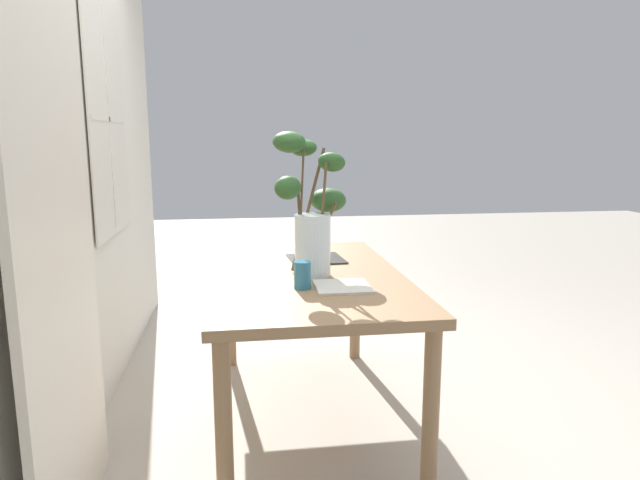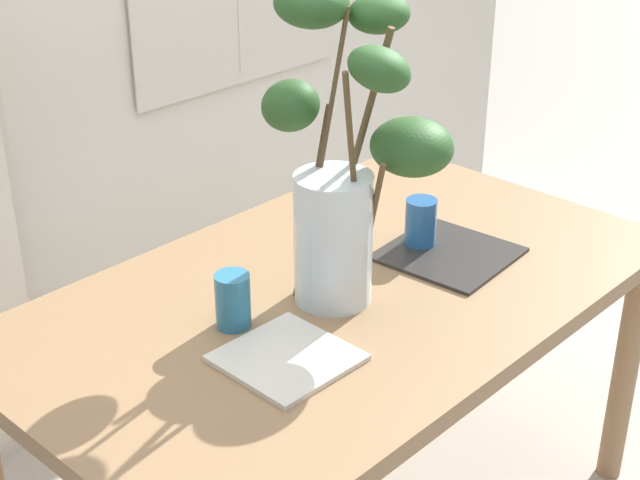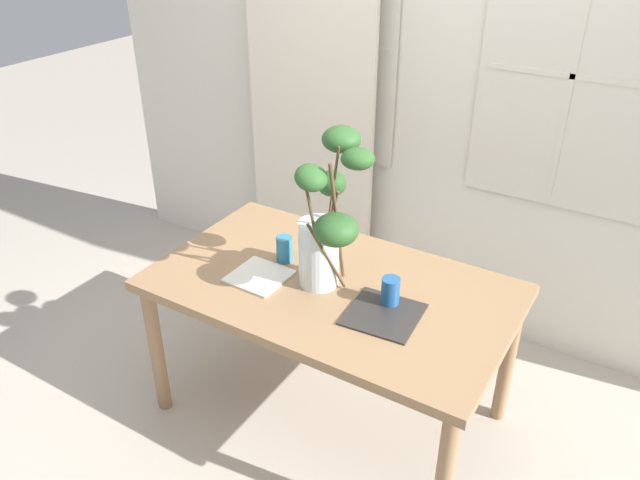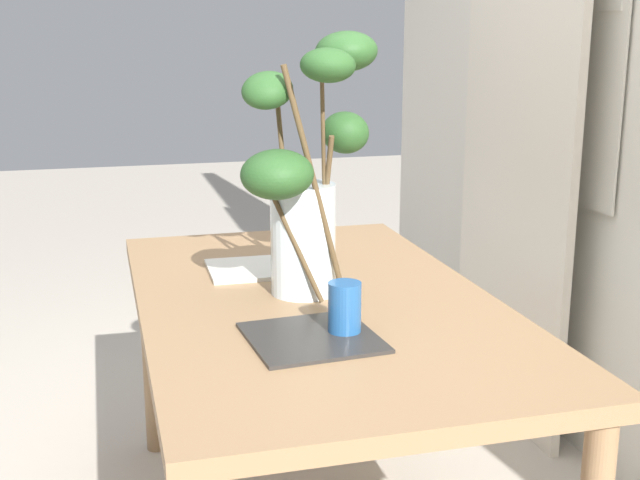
{
  "view_description": "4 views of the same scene",
  "coord_description": "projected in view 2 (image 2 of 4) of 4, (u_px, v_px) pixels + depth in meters",
  "views": [
    {
      "loc": [
        -2.54,
        0.3,
        1.36
      ],
      "look_at": [
        0.0,
        -0.06,
        0.88
      ],
      "focal_mm": 31.1,
      "sensor_mm": 36.0,
      "label": 1
    },
    {
      "loc": [
        -1.37,
        -1.23,
        1.77
      ],
      "look_at": [
        -0.05,
        0.02,
        0.85
      ],
      "focal_mm": 53.97,
      "sensor_mm": 36.0,
      "label": 2
    },
    {
      "loc": [
        1.09,
        -1.88,
        2.19
      ],
      "look_at": [
        -0.07,
        0.02,
        0.91
      ],
      "focal_mm": 35.11,
      "sensor_mm": 36.0,
      "label": 3
    },
    {
      "loc": [
        1.95,
        -0.52,
        1.39
      ],
      "look_at": [
        -0.08,
        0.03,
        0.86
      ],
      "focal_mm": 46.73,
      "sensor_mm": 36.0,
      "label": 4
    }
  ],
  "objects": [
    {
      "name": "dining_table",
      "position": [
        340.0,
        318.0,
        2.16
      ],
      "size": [
        1.5,
        0.89,
        0.73
      ],
      "color": "#93704C",
      "rests_on": "ground"
    },
    {
      "name": "vase_with_branches",
      "position": [
        347.0,
        167.0,
        1.97
      ],
      "size": [
        0.34,
        0.42,
        0.67
      ],
      "color": "silver",
      "rests_on": "dining_table"
    },
    {
      "name": "drinking_glass_blue_left",
      "position": [
        233.0,
        300.0,
        1.95
      ],
      "size": [
        0.07,
        0.07,
        0.12
      ],
      "primitive_type": "cylinder",
      "color": "teal",
      "rests_on": "dining_table"
    },
    {
      "name": "drinking_glass_blue_right",
      "position": [
        421.0,
        224.0,
        2.27
      ],
      "size": [
        0.07,
        0.07,
        0.12
      ],
      "primitive_type": "cylinder",
      "color": "#235693",
      "rests_on": "dining_table"
    },
    {
      "name": "plate_square_left",
      "position": [
        287.0,
        358.0,
        1.86
      ],
      "size": [
        0.24,
        0.24,
        0.01
      ],
      "primitive_type": "cube",
      "rotation": [
        0.0,
        0.0,
        -0.02
      ],
      "color": "silver",
      "rests_on": "dining_table"
    },
    {
      "name": "plate_square_right",
      "position": [
        448.0,
        254.0,
        2.25
      ],
      "size": [
        0.3,
        0.3,
        0.01
      ],
      "primitive_type": "cube",
      "rotation": [
        0.0,
        0.0,
        0.08
      ],
      "color": "#2D2B28",
      "rests_on": "dining_table"
    }
  ]
}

